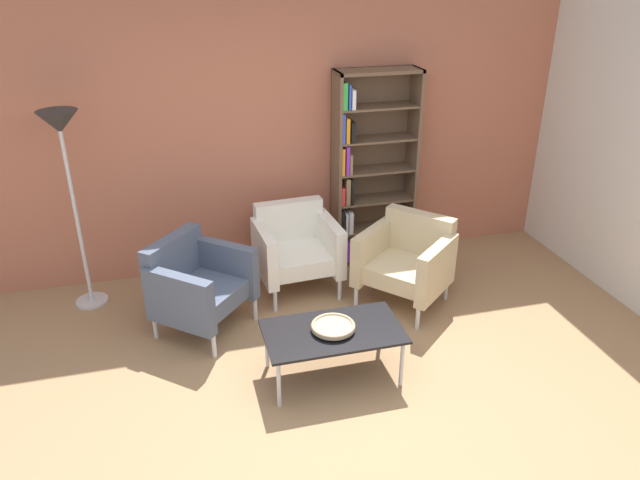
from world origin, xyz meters
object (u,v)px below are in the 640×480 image
(decorative_bowl, at_px, (333,326))
(armchair_near_window, at_px, (197,283))
(armchair_by_bookshelf, at_px, (296,247))
(armchair_spare_guest, at_px, (407,259))
(floor_lamp_torchiere, at_px, (63,147))
(bookshelf_tall, at_px, (367,170))
(coffee_table_low, at_px, (333,334))

(decorative_bowl, relative_size, armchair_near_window, 0.34)
(armchair_near_window, relative_size, armchair_by_bookshelf, 1.22)
(armchair_spare_guest, height_order, floor_lamp_torchiere, floor_lamp_torchiere)
(bookshelf_tall, relative_size, armchair_near_window, 2.00)
(coffee_table_low, height_order, armchair_spare_guest, armchair_spare_guest)
(armchair_by_bookshelf, xyz_separation_m, floor_lamp_torchiere, (-1.85, 0.19, 1.03))
(armchair_near_window, xyz_separation_m, armchair_spare_guest, (1.82, -0.04, 0.00))
(coffee_table_low, distance_m, armchair_spare_guest, 1.27)
(coffee_table_low, relative_size, decorative_bowl, 3.12)
(decorative_bowl, distance_m, armchair_spare_guest, 1.27)
(decorative_bowl, relative_size, armchair_by_bookshelf, 0.41)
(bookshelf_tall, distance_m, decorative_bowl, 2.03)
(decorative_bowl, height_order, armchair_by_bookshelf, armchair_by_bookshelf)
(coffee_table_low, xyz_separation_m, armchair_by_bookshelf, (0.03, 1.36, 0.05))
(coffee_table_low, distance_m, armchair_near_window, 1.28)
(armchair_near_window, relative_size, armchair_spare_guest, 1.00)
(decorative_bowl, bearing_deg, armchair_by_bookshelf, 88.58)
(floor_lamp_torchiere, bearing_deg, armchair_spare_guest, -14.08)
(bookshelf_tall, distance_m, armchair_by_bookshelf, 1.05)
(bookshelf_tall, distance_m, floor_lamp_torchiere, 2.71)
(coffee_table_low, height_order, floor_lamp_torchiere, floor_lamp_torchiere)
(decorative_bowl, distance_m, armchair_near_window, 1.28)
(bookshelf_tall, height_order, armchair_near_window, bookshelf_tall)
(bookshelf_tall, xyz_separation_m, coffee_table_low, (-0.84, -1.78, -0.57))
(armchair_near_window, height_order, floor_lamp_torchiere, floor_lamp_torchiere)
(armchair_by_bookshelf, relative_size, floor_lamp_torchiere, 0.45)
(armchair_spare_guest, bearing_deg, floor_lamp_torchiere, -145.08)
(decorative_bowl, xyz_separation_m, armchair_spare_guest, (0.93, 0.87, -0.02))
(armchair_spare_guest, bearing_deg, armchair_by_bookshelf, -159.92)
(armchair_spare_guest, bearing_deg, coffee_table_low, -87.68)
(coffee_table_low, bearing_deg, bookshelf_tall, 64.69)
(armchair_near_window, height_order, armchair_spare_guest, same)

